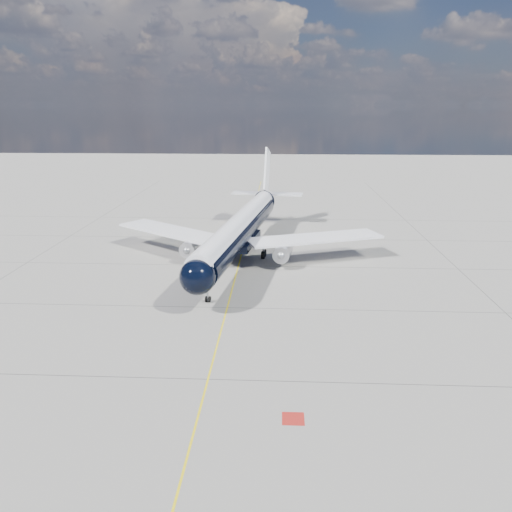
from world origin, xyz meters
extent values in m
plane|color=gray|center=(0.00, 30.00, 0.00)|extent=(320.00, 320.00, 0.00)
cube|color=yellow|center=(0.00, 25.00, 0.00)|extent=(0.16, 160.00, 0.01)
cube|color=maroon|center=(6.80, -10.00, 0.00)|extent=(1.60, 1.60, 0.01)
cylinder|color=black|center=(-0.03, 27.95, 4.23)|extent=(9.09, 38.39, 3.82)
sphere|color=black|center=(-2.82, 8.02, 4.23)|extent=(4.32, 4.32, 3.82)
cone|color=black|center=(3.25, 51.36, 4.83)|extent=(4.76, 7.50, 3.82)
cylinder|color=white|center=(-0.03, 27.95, 5.18)|extent=(8.54, 40.27, 2.98)
cube|color=black|center=(-2.85, 7.82, 4.78)|extent=(2.56, 1.53, 0.55)
cube|color=white|center=(-10.28, 30.91, 3.32)|extent=(18.59, 15.42, 0.32)
cube|color=white|center=(10.64, 27.98, 3.32)|extent=(19.87, 11.34, 0.32)
cube|color=black|center=(-0.03, 27.95, 2.82)|extent=(5.58, 10.55, 1.01)
cylinder|color=#B7B7BF|center=(-6.79, 26.86, 2.16)|extent=(2.87, 4.90, 2.25)
cylinder|color=#B7B7BF|center=(6.17, 25.05, 2.16)|extent=(2.87, 4.90, 2.25)
sphere|color=gray|center=(-7.08, 24.77, 2.16)|extent=(1.25, 1.25, 1.11)
sphere|color=gray|center=(5.87, 22.96, 2.16)|extent=(1.25, 1.25, 1.11)
cube|color=white|center=(-6.76, 27.06, 2.92)|extent=(0.67, 3.22, 1.11)
cube|color=white|center=(6.19, 25.25, 2.92)|extent=(0.67, 3.22, 1.11)
cube|color=white|center=(3.18, 50.86, 9.96)|extent=(1.20, 6.36, 8.58)
cube|color=white|center=(3.25, 51.36, 5.63)|extent=(13.40, 5.00, 0.22)
cylinder|color=gray|center=(-2.33, 11.51, 1.26)|extent=(0.20, 0.20, 2.11)
cylinder|color=black|center=(-2.53, 11.54, 0.35)|extent=(0.28, 0.72, 0.70)
cylinder|color=black|center=(-2.14, 11.48, 0.35)|extent=(0.28, 0.72, 0.70)
cylinder|color=gray|center=(-3.01, 29.89, 1.36)|extent=(0.30, 0.30, 1.91)
cylinder|color=gray|center=(3.37, 29.00, 1.36)|extent=(0.30, 0.30, 1.91)
cylinder|color=black|center=(-3.09, 29.34, 0.55)|extent=(0.60, 1.16, 1.11)
cylinder|color=black|center=(-2.93, 30.44, 0.55)|extent=(0.60, 1.16, 1.11)
cylinder|color=black|center=(3.29, 28.45, 0.55)|extent=(0.60, 1.16, 1.11)
cylinder|color=black|center=(3.44, 29.54, 0.55)|extent=(0.60, 1.16, 1.11)
camera|label=1|loc=(5.65, -40.62, 21.33)|focal=35.00mm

